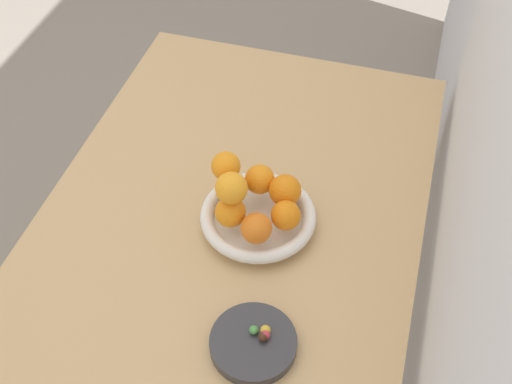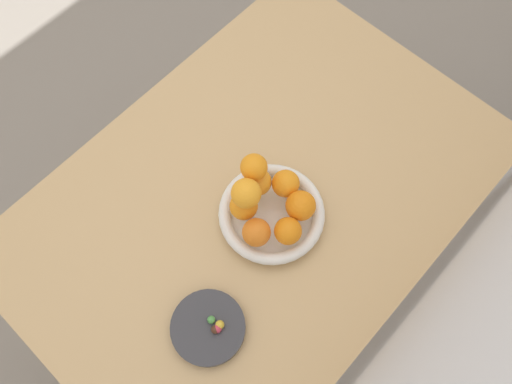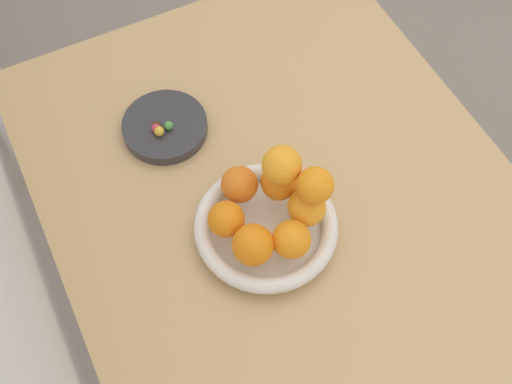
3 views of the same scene
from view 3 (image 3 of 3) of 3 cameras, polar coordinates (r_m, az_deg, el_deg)
ground_plane at (r=1.74m, az=2.65°, el=-14.38°), size 6.00×6.00×0.00m
dining_table at (r=1.12m, az=3.98°, el=-5.26°), size 1.10×0.76×0.74m
fruit_bowl at (r=1.02m, az=0.90°, el=-3.15°), size 0.23×0.23×0.04m
candy_dish at (r=1.15m, az=-8.09°, el=5.76°), size 0.15×0.15×0.02m
orange_0 at (r=0.97m, az=-2.67°, el=-2.43°), size 0.06×0.06×0.06m
orange_1 at (r=0.95m, az=-0.28°, el=-4.72°), size 0.06×0.06×0.06m
orange_2 at (r=0.96m, az=3.18°, el=-4.22°), size 0.06×0.06×0.06m
orange_3 at (r=0.98m, az=4.56°, el=-1.31°), size 0.06×0.06×0.06m
orange_4 at (r=1.00m, az=2.08°, el=0.90°), size 0.06×0.06×0.06m
orange_5 at (r=1.00m, az=-1.48°, el=0.68°), size 0.06×0.06×0.06m
orange_6 at (r=0.95m, az=2.31°, el=2.41°), size 0.06×0.06×0.06m
orange_7 at (r=0.94m, az=5.29°, el=0.60°), size 0.06×0.06×0.06m
candy_ball_0 at (r=1.12m, az=-8.83°, el=5.81°), size 0.02×0.02×0.02m
candy_ball_1 at (r=1.12m, az=-7.78°, el=5.87°), size 0.02×0.02×0.02m
candy_ball_2 at (r=1.12m, az=-8.61°, el=5.36°), size 0.02×0.02×0.02m
candy_ball_3 at (r=1.12m, az=-8.86°, el=5.64°), size 0.02×0.02×0.02m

